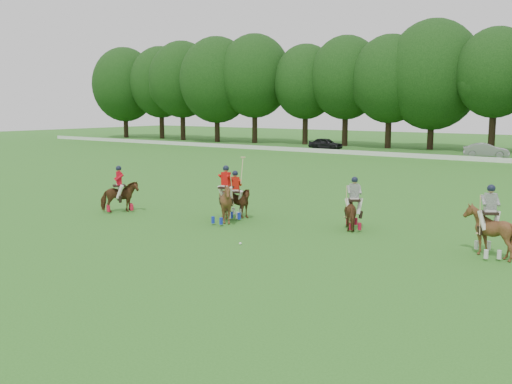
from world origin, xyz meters
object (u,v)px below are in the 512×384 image
Objects in this scene: car_left at (326,144)px; polo_red_a at (120,196)px; polo_stripe_b at (489,230)px; polo_ball at (240,243)px; polo_red_b at (235,202)px; car_mid at (486,150)px; polo_red_c at (226,202)px; polo_stripe_a at (354,211)px.

polo_red_a reaches higher than car_left.
car_left is at bearing 125.41° from polo_stripe_b.
polo_ball is at bearing -156.87° from car_left.
polo_ball is (19.33, -41.30, -0.61)m from car_left.
polo_red_a is at bearing -158.80° from polo_red_b.
car_mid is 38.64m from polo_red_c.
polo_red_a is at bearing 168.22° from polo_ball.
polo_red_c is at bearing -158.75° from car_left.
polo_red_b is at bearing -169.79° from polo_stripe_a.
polo_red_b is 10.68m from polo_stripe_b.
polo_stripe_a reaches higher than car_mid.
polo_red_a is 1.03× the size of polo_stripe_a.
polo_stripe_b is at bearing -12.48° from polo_stripe_a.
polo_red_a is at bearing -166.45° from car_left.
polo_ball is (3.15, -3.77, -0.68)m from polo_red_b.
polo_red_a is 8.57m from polo_ball.
polo_stripe_b reaches higher than polo_red_a.
polo_red_b reaches higher than polo_stripe_b.
car_mid is at bearing -91.95° from car_left.
polo_stripe_a is (21.44, -36.58, 0.09)m from car_left.
polo_red_a is 10.88m from polo_stripe_a.
polo_red_c reaches higher than car_mid.
car_left is 1.63× the size of polo_stripe_b.
polo_ball is (8.36, -1.74, -0.72)m from polo_red_a.
car_left is 0.94× the size of car_mid.
polo_red_b is 1.17m from polo_red_c.
polo_ball is at bearing 165.89° from car_mid.
polo_red_c reaches higher than polo_stripe_a.
polo_ball is (-2.11, -4.71, -0.70)m from polo_stripe_a.
polo_stripe_a is at bearing 65.91° from polo_ball.
polo_stripe_a is at bearing -151.58° from car_left.
car_mid is 1.74× the size of polo_stripe_b.
polo_red_b is (16.19, -37.53, 0.07)m from car_left.
polo_stripe_b is 26.36× the size of polo_ball.
polo_red_c reaches higher than polo_stripe_b.
polo_red_c is 3.94m from polo_ball.
polo_red_b reaches higher than polo_ball.
polo_red_b is at bearing -158.62° from car_left.
polo_red_c reaches higher than polo_red_a.
car_left is at bearing 113.33° from polo_red_b.
polo_stripe_a is at bearing 169.52° from car_mid.
polo_red_a is 24.06× the size of polo_ball.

